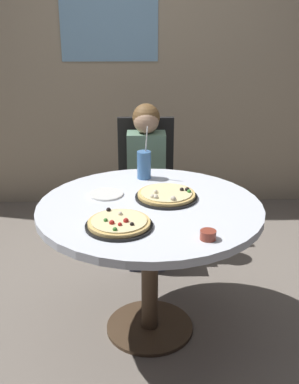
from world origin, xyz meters
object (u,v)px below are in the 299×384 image
chair_wooden (146,178)px  pizza_veggie (166,195)px  sauce_bowl (208,235)px  plate_small (106,194)px  diner_child (146,193)px  pizza_cheese (119,224)px  dining_table (150,224)px  soda_cup (144,165)px

chair_wooden → pizza_veggie: chair_wooden is taller
chair_wooden → sauce_bowl: (0.24, -1.39, 0.24)m
chair_wooden → plate_small: bearing=-104.6°
diner_child → pizza_cheese: bearing=-97.6°
pizza_veggie → pizza_cheese: bearing=-124.8°
diner_child → sauce_bowl: diner_child is taller
chair_wooden → plate_small: size_ratio=5.28×
dining_table → pizza_cheese: size_ratio=3.68×
diner_child → soda_cup: (-0.02, -0.43, 0.35)m
sauce_bowl → diner_child: bearing=101.2°
sauce_bowl → pizza_cheese: bearing=161.4°
dining_table → pizza_veggie: pizza_veggie is taller
sauce_bowl → plate_small: bearing=132.0°
chair_wooden → diner_child: bearing=-90.6°
sauce_bowl → plate_small: (-0.47, 0.52, -0.02)m
soda_cup → diner_child: bearing=87.1°
sauce_bowl → plate_small: 0.70m
chair_wooden → plate_small: (-0.23, -0.87, 0.22)m
chair_wooden → pizza_cheese: bearing=-96.6°
pizza_cheese → diner_child: bearing=82.4°
pizza_veggie → sauce_bowl: (0.15, -0.47, 0.00)m
plate_small → chair_wooden: bearing=75.4°
soda_cup → plate_small: 0.34m
dining_table → pizza_veggie: size_ratio=3.49×
dining_table → pizza_veggie: (0.09, 0.09, 0.12)m
dining_table → soda_cup: soda_cup is taller
chair_wooden → pizza_cheese: (-0.15, -1.26, 0.24)m
pizza_cheese → soda_cup: bearing=79.3°
dining_table → chair_wooden: 1.02m
sauce_bowl → chair_wooden: bearing=99.7°
chair_wooden → plate_small: chair_wooden is taller
dining_table → chair_wooden: (0.00, 1.01, -0.11)m
diner_child → plate_small: diner_child is taller
pizza_cheese → plate_small: size_ratio=1.71×
chair_wooden → sauce_bowl: 1.43m
pizza_cheese → sauce_bowl: size_ratio=4.40×
pizza_veggie → dining_table: bearing=-135.8°
dining_table → pizza_veggie: 0.17m
pizza_veggie → soda_cup: size_ratio=1.06×
plate_small → diner_child: bearing=71.8°
soda_cup → pizza_cheese: bearing=-100.7°
sauce_bowl → plate_small: sauce_bowl is taller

